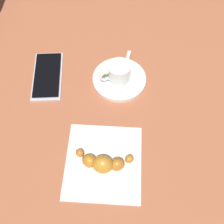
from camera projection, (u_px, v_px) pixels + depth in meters
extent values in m
plane|color=#9E5639|center=(120.00, 116.00, 0.68)|extent=(1.80, 1.80, 0.00)
cylinder|color=silver|center=(119.00, 79.00, 0.73)|extent=(0.14, 0.14, 0.01)
cylinder|color=silver|center=(119.00, 72.00, 0.70)|extent=(0.06, 0.06, 0.05)
cylinder|color=black|center=(119.00, 70.00, 0.70)|extent=(0.05, 0.05, 0.00)
torus|color=silver|center=(106.00, 76.00, 0.70)|extent=(0.02, 0.03, 0.03)
cube|color=silver|center=(125.00, 67.00, 0.74)|extent=(0.11, 0.02, 0.00)
ellipsoid|color=silver|center=(119.00, 88.00, 0.70)|extent=(0.03, 0.02, 0.01)
cube|color=beige|center=(108.00, 69.00, 0.74)|extent=(0.07, 0.05, 0.01)
cube|color=white|center=(103.00, 162.00, 0.62)|extent=(0.19, 0.18, 0.00)
ellipsoid|color=#B26326|center=(80.00, 153.00, 0.62)|extent=(0.03, 0.03, 0.02)
ellipsoid|color=#B36D20|center=(89.00, 161.00, 0.60)|extent=(0.04, 0.04, 0.03)
ellipsoid|color=#B77B27|center=(103.00, 164.00, 0.59)|extent=(0.04, 0.05, 0.04)
ellipsoid|color=#AB6624|center=(117.00, 164.00, 0.60)|extent=(0.04, 0.04, 0.03)
ellipsoid|color=#B76E25|center=(129.00, 159.00, 0.61)|extent=(0.03, 0.03, 0.02)
cube|color=#BAB9C1|center=(47.00, 75.00, 0.74)|extent=(0.17, 0.11, 0.01)
cube|color=black|center=(47.00, 74.00, 0.73)|extent=(0.15, 0.09, 0.00)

